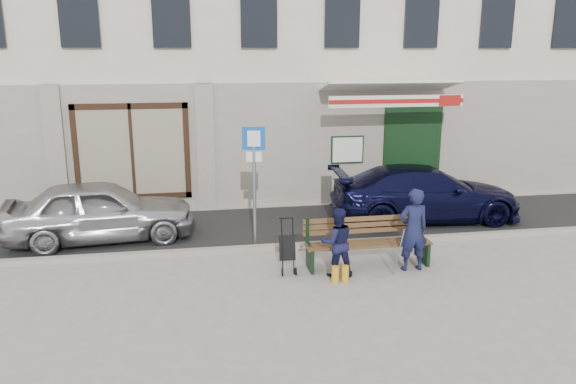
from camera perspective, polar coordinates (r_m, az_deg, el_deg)
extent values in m
plane|color=#9E9991|center=(10.24, 0.68, -8.74)|extent=(80.00, 80.00, 0.00)
cube|color=#282828|center=(13.11, -1.76, -3.51)|extent=(60.00, 3.20, 0.01)
cube|color=#9E9384|center=(11.59, -0.66, -5.62)|extent=(60.00, 0.18, 0.12)
cube|color=beige|center=(17.89, -4.41, 17.38)|extent=(20.00, 7.00, 10.00)
cube|color=#9E9384|center=(14.53, -2.83, 4.70)|extent=(20.00, 0.12, 3.20)
cube|color=maroon|center=(14.58, -15.48, 4.04)|extent=(2.50, 0.12, 2.00)
cube|color=black|center=(15.53, 12.44, 3.88)|extent=(1.60, 0.10, 2.60)
cube|color=black|center=(15.98, 11.80, 3.83)|extent=(1.25, 0.90, 2.40)
cube|color=white|center=(14.90, 6.07, 4.29)|extent=(0.80, 0.03, 0.65)
cube|color=white|center=(14.77, 9.89, 10.45)|extent=(3.40, 1.72, 0.42)
cube|color=white|center=(13.99, 11.01, 9.05)|extent=(3.40, 0.05, 0.28)
cube|color=maroon|center=(13.96, 11.06, 9.04)|extent=(3.40, 0.02, 0.10)
imported|color=#B0B1B5|center=(12.64, -18.52, -1.80)|extent=(4.05, 1.96, 1.33)
imported|color=black|center=(13.88, 13.76, -0.12)|extent=(4.63, 2.10, 1.31)
cylinder|color=gray|center=(11.52, -3.43, 0.20)|extent=(0.07, 0.07, 2.42)
cube|color=#0C4CAF|center=(11.31, -3.51, 5.46)|extent=(0.46, 0.12, 0.46)
cube|color=white|center=(11.28, -3.49, 5.43)|extent=(0.26, 0.07, 0.32)
cube|color=white|center=(11.37, -3.48, 3.61)|extent=(0.32, 0.09, 0.20)
cube|color=brown|center=(10.73, 8.15, -5.22)|extent=(2.40, 0.50, 0.04)
cube|color=brown|center=(10.89, 7.75, -3.31)|extent=(2.40, 0.10, 0.36)
cube|color=black|center=(10.53, 2.25, -6.77)|extent=(0.06, 0.50, 0.45)
cube|color=black|center=(11.18, 13.61, -5.89)|extent=(0.06, 0.50, 0.45)
cube|color=white|center=(10.87, 12.09, -4.96)|extent=(0.34, 0.25, 0.11)
cylinder|color=gray|center=(10.23, 11.18, -6.03)|extent=(0.07, 0.34, 0.96)
cylinder|color=gold|center=(10.04, 4.82, -8.35)|extent=(0.13, 0.13, 0.30)
cylinder|color=gold|center=(10.08, 5.82, -8.27)|extent=(0.13, 0.13, 0.30)
imported|color=#15193B|center=(10.60, 12.58, -3.77)|extent=(0.58, 0.39, 1.57)
imported|color=#141537|center=(10.17, 4.99, -5.11)|extent=(0.63, 0.49, 1.28)
cylinder|color=black|center=(10.30, -0.57, -8.16)|extent=(0.04, 0.15, 0.15)
cylinder|color=black|center=(10.34, 0.80, -8.07)|extent=(0.04, 0.15, 0.15)
cube|color=black|center=(10.37, -0.08, -5.67)|extent=(0.31, 0.28, 0.49)
cylinder|color=black|center=(10.32, -0.19, -2.68)|extent=(0.27, 0.04, 0.02)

